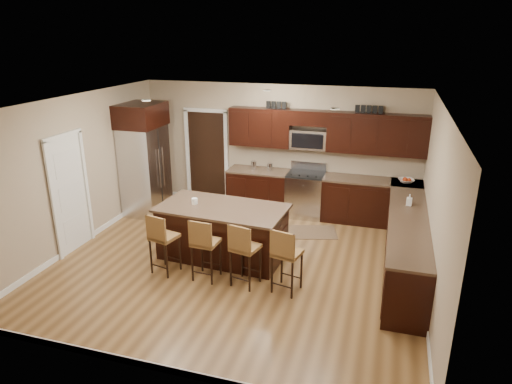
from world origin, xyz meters
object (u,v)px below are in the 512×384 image
(stool_right, at_px, (243,248))
(stool_extra, at_px, (285,254))
(refrigerator, at_px, (144,158))
(stool_mid, at_px, (204,243))
(range, at_px, (305,194))
(island, at_px, (223,233))
(stool_left, at_px, (162,237))

(stool_right, bearing_deg, stool_extra, 12.62)
(stool_right, height_order, refrigerator, refrigerator)
(stool_mid, relative_size, stool_extra, 1.00)
(range, relative_size, island, 0.50)
(stool_right, bearing_deg, refrigerator, 154.40)
(stool_mid, distance_m, stool_extra, 1.29)
(stool_extra, bearing_deg, range, 108.15)
(range, relative_size, stool_right, 1.07)
(stool_extra, bearing_deg, refrigerator, 159.78)
(island, bearing_deg, refrigerator, 150.89)
(stool_right, bearing_deg, island, 140.52)
(stool_mid, bearing_deg, stool_left, -176.62)
(stool_right, bearing_deg, stool_mid, -167.28)
(stool_mid, distance_m, refrigerator, 3.33)
(range, xyz_separation_m, stool_right, (-0.35, -3.11, 0.17))
(stool_right, relative_size, stool_extra, 1.00)
(range, distance_m, refrigerator, 3.47)
(stool_mid, height_order, stool_right, stool_right)
(stool_left, bearing_deg, refrigerator, 137.28)
(island, bearing_deg, stool_left, -126.54)
(range, distance_m, stool_extra, 3.13)
(range, distance_m, stool_right, 3.14)
(refrigerator, bearing_deg, range, 13.46)
(stool_left, distance_m, stool_extra, 2.02)
(island, bearing_deg, stool_mid, -85.27)
(range, relative_size, stool_extra, 1.07)
(stool_left, height_order, stool_mid, stool_mid)
(island, bearing_deg, range, 69.96)
(island, xyz_separation_m, stool_right, (0.65, -0.84, 0.22))
(stool_left, height_order, stool_extra, stool_extra)
(island, height_order, stool_extra, stool_extra)
(island, xyz_separation_m, refrigerator, (-2.30, 1.48, 0.77))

